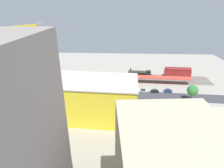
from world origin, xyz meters
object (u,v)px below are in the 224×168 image
at_px(platform_canopy_near, 130,76).
at_px(parked_car_2, 143,91).
at_px(construction_building, 95,99).
at_px(parked_car_4, 118,90).
at_px(locomotive, 141,73).
at_px(passenger_coach, 178,72).
at_px(traffic_light, 122,92).
at_px(parked_car_0, 168,91).
at_px(parked_car_3, 131,90).
at_px(street_tree_0, 77,89).
at_px(street_tree_1, 66,89).
at_px(box_truck_1, 81,94).
at_px(tower_crane, 32,69).
at_px(box_truck_0, 113,96).
at_px(street_tree_2, 193,90).
at_px(parked_car_1, 155,91).
at_px(street_tree_3, 127,89).

xyz_separation_m(platform_canopy_near, parked_car_2, (-6.53, 13.22, -2.96)).
bearing_deg(construction_building, parked_car_4, -107.31).
bearing_deg(locomotive, passenger_coach, -179.98).
bearing_deg(traffic_light, parked_car_0, -159.64).
relative_size(platform_canopy_near, parked_car_3, 16.47).
distance_m(platform_canopy_near, parked_car_0, 23.35).
bearing_deg(street_tree_0, platform_canopy_near, -141.56).
bearing_deg(street_tree_1, box_truck_1, -166.19).
xyz_separation_m(tower_crane, street_tree_0, (-10.75, -17.98, -16.45)).
distance_m(platform_canopy_near, traffic_light, 21.73).
relative_size(platform_canopy_near, locomotive, 4.45).
xyz_separation_m(platform_canopy_near, parked_car_3, (-0.14, 12.80, -2.98)).
height_order(parked_car_2, construction_building, construction_building).
distance_m(parked_car_2, street_tree_0, 33.96).
bearing_deg(tower_crane, parked_car_2, -149.52).
bearing_deg(street_tree_1, traffic_light, -178.24).
distance_m(locomotive, parked_car_2, 23.54).
bearing_deg(box_truck_0, street_tree_2, -179.78).
xyz_separation_m(platform_canopy_near, parked_car_4, (6.78, 12.92, -2.92)).
xyz_separation_m(parked_car_0, parked_car_1, (6.96, 0.60, 0.00)).
height_order(locomotive, parked_car_3, locomotive).
height_order(box_truck_1, street_tree_2, street_tree_2).
distance_m(parked_car_1, street_tree_1, 45.19).
distance_m(parked_car_4, box_truck_1, 19.52).
bearing_deg(street_tree_0, street_tree_1, 13.14).
bearing_deg(box_truck_0, street_tree_1, 1.47).
distance_m(platform_canopy_near, construction_building, 39.14).
bearing_deg(passenger_coach, platform_canopy_near, 18.61).
relative_size(platform_canopy_near, street_tree_1, 9.25).
height_order(tower_crane, box_truck_0, tower_crane).
bearing_deg(tower_crane, street_tree_0, -120.86).
height_order(construction_building, street_tree_1, construction_building).
xyz_separation_m(parked_car_4, tower_crane, (30.31, 25.97, 20.12)).
xyz_separation_m(tower_crane, box_truck_1, (-12.32, -18.43, -19.33)).
xyz_separation_m(parked_car_0, tower_crane, (56.69, 26.56, 20.18)).
relative_size(platform_canopy_near, street_tree_2, 8.65).
distance_m(passenger_coach, parked_car_2, 33.71).
height_order(platform_canopy_near, parked_car_0, platform_canopy_near).
bearing_deg(passenger_coach, locomotive, 0.02).
bearing_deg(street_tree_2, box_truck_1, -0.99).
height_order(street_tree_2, street_tree_3, street_tree_2).
xyz_separation_m(locomotive, street_tree_3, (9.65, 31.46, 3.47)).
distance_m(platform_canopy_near, parked_car_3, 13.14).
bearing_deg(locomotive, parked_car_2, 87.81).
distance_m(platform_canopy_near, passenger_coach, 32.24).
distance_m(construction_building, box_truck_1, 19.01).
height_order(parked_car_4, street_tree_3, street_tree_3).
height_order(platform_canopy_near, parked_car_2, platform_canopy_near).
bearing_deg(parked_car_4, parked_car_0, -178.72).
height_order(tower_crane, street_tree_1, tower_crane).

